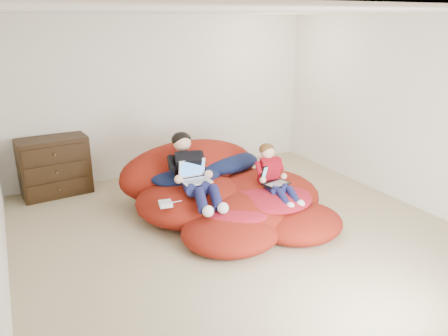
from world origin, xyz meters
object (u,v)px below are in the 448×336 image
Objects in this scene: older_boy at (191,169)px; laptop_black at (274,178)px; younger_boy at (274,173)px; dresser at (55,166)px; laptop_white at (195,175)px; beanbag_pile at (225,194)px.

laptop_black is at bearing -24.04° from older_boy.
older_boy is 1.46× the size of younger_boy.
dresser reaches higher than laptop_white.
older_boy is at bearing -50.28° from dresser.
laptop_white is at bearing 161.17° from younger_boy.
younger_boy is at bearing 90.00° from laptop_black.
younger_boy is (0.93, -0.41, -0.08)m from older_boy.
dresser is 2.72× the size of laptop_black.
dresser is 0.84× the size of older_boy.
dresser is 2.88× the size of laptop_white.
dresser is 2.23m from older_boy.
beanbag_pile is 0.69m from laptop_black.
laptop_black is (0.93, -0.41, -0.14)m from older_boy.
laptop_black is (0.00, -0.00, -0.06)m from younger_boy.
laptop_white is at bearing 161.01° from laptop_black.
laptop_white is (-0.93, 0.32, 0.02)m from younger_boy.
dresser is 1.22× the size of younger_boy.
older_boy is 1.02m from younger_boy.
dresser is 2.53m from beanbag_pile.
beanbag_pile is 0.60m from laptop_white.
laptop_black is (0.47, -0.43, 0.28)m from beanbag_pile.
beanbag_pile is at bearing 137.77° from younger_boy.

